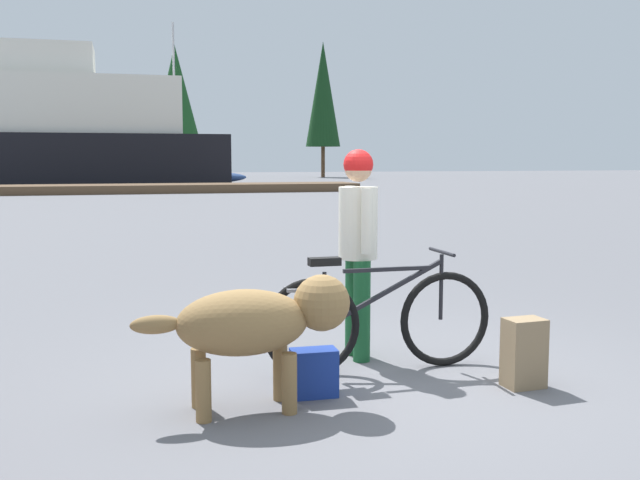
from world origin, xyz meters
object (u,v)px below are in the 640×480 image
Objects in this scene: bicycle at (378,320)px; person_cyclist at (358,233)px; backpack at (524,353)px; sailboat_moored at (176,177)px; dog at (258,322)px; handbag_pannier at (314,373)px.

person_cyclist reaches higher than bicycle.
bicycle is 3.69× the size of backpack.
backpack is (0.92, -1.06, -0.79)m from person_cyclist.
person_cyclist is 40.19m from sailboat_moored.
sailboat_moored is (0.56, 41.21, 0.25)m from backpack.
dog is at bearing -93.47° from sailboat_moored.
sailboat_moored is (2.08, 41.01, 0.33)m from handbag_pannier.
sailboat_moored is at bearing 86.53° from dog.
person_cyclist is at bearing -92.10° from sailboat_moored.
handbag_pannier is at bearing -92.90° from sailboat_moored.
dog is at bearing -150.60° from bicycle.
dog is at bearing 178.46° from backpack.
handbag_pannier is (-0.60, -0.86, -0.87)m from person_cyclist.
dog is (-1.02, -1.01, -0.45)m from person_cyclist.
bicycle is 1.22m from dog.
backpack is (0.88, -0.65, -0.15)m from bicycle.
bicycle is 1.10m from backpack.
handbag_pannier is 41.06m from sailboat_moored.
dog is 0.61m from handbag_pannier.
person_cyclist is 1.61m from backpack.
sailboat_moored is (2.50, 41.16, -0.09)m from dog.
handbag_pannier is 0.03× the size of sailboat_moored.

